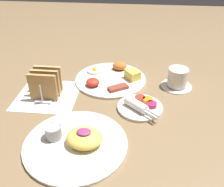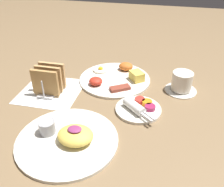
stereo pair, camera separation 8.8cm
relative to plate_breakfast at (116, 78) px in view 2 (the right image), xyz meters
The scene contains 7 objects.
ground_plane 0.21m from the plate_breakfast, 101.92° to the right, with size 3.00×3.00×0.00m, color brown.
napkin_flat 0.26m from the plate_breakfast, 147.98° to the right, with size 0.22×0.22×0.00m.
plate_breakfast is the anchor object (origin of this frame).
plate_condiments 0.22m from the plate_breakfast, 57.74° to the right, with size 0.16×0.16×0.04m.
plate_foreground 0.39m from the plate_breakfast, 98.92° to the right, with size 0.30×0.30×0.06m.
toast_rack 0.27m from the plate_breakfast, 147.98° to the right, with size 0.10×0.12×0.10m.
coffee_cup 0.26m from the plate_breakfast, ahead, with size 0.12×0.12×0.08m.
Camera 2 is at (0.22, -0.67, 0.51)m, focal length 40.00 mm.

